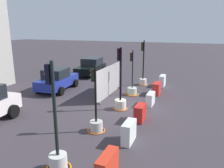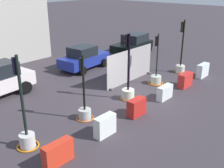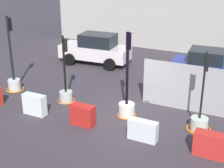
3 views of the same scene
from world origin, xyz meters
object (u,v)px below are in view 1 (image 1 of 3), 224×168
object	(u,v)px
traffic_light_1	(96,120)
construction_barrier_0	(107,167)
car_black_sedan	(91,67)
construction_barrier_3	(150,99)
construction_barrier_5	(162,81)
construction_barrier_2	(140,113)
traffic_light_2	(120,99)
car_blue_estate	(57,80)
traffic_light_0	(57,151)
traffic_light_4	(143,77)
construction_barrier_4	(157,89)
construction_barrier_1	(129,132)
traffic_light_3	(132,89)

from	to	relation	value
traffic_light_1	construction_barrier_0	xyz separation A→B (m)	(-2.93, -1.74, -0.10)
traffic_light_1	car_black_sedan	bearing A→B (deg)	26.82
construction_barrier_0	construction_barrier_3	world-z (taller)	construction_barrier_0
traffic_light_1	construction_barrier_5	bearing A→B (deg)	-10.20
traffic_light_1	construction_barrier_2	bearing A→B (deg)	-41.11
traffic_light_2	car_blue_estate	bearing A→B (deg)	69.37
construction_barrier_2	construction_barrier_0	bearing A→B (deg)	-178.70
traffic_light_0	traffic_light_4	xyz separation A→B (m)	(12.27, -0.07, -0.05)
traffic_light_4	construction_barrier_0	distance (m)	12.24
construction_barrier_4	car_blue_estate	bearing A→B (deg)	101.86
traffic_light_2	car_black_sedan	xyz separation A→B (m)	(8.23, 5.87, 0.22)
traffic_light_1	car_blue_estate	world-z (taller)	traffic_light_1
construction_barrier_5	car_blue_estate	distance (m)	8.37
traffic_light_2	construction_barrier_3	xyz separation A→B (m)	(1.32, -1.53, -0.23)
traffic_light_2	car_black_sedan	distance (m)	10.12
traffic_light_2	construction_barrier_1	distance (m)	3.91
construction_barrier_2	construction_barrier_5	distance (m)	7.42
traffic_light_2	car_black_sedan	size ratio (longest dim) A/B	0.83
construction_barrier_1	traffic_light_0	bearing A→B (deg)	146.77
construction_barrier_1	car_black_sedan	distance (m)	13.96
construction_barrier_2	construction_barrier_4	distance (m)	4.98
construction_barrier_0	construction_barrier_5	world-z (taller)	construction_barrier_5
construction_barrier_1	construction_barrier_4	bearing A→B (deg)	0.61
traffic_light_1	car_black_sedan	distance (m)	12.73
traffic_light_4	construction_barrier_3	world-z (taller)	traffic_light_4
traffic_light_0	construction_barrier_5	size ratio (longest dim) A/B	3.29
car_black_sedan	construction_barrier_5	bearing A→B (deg)	-105.58
construction_barrier_2	construction_barrier_5	size ratio (longest dim) A/B	0.86
traffic_light_0	traffic_light_2	size ratio (longest dim) A/B	1.03
traffic_light_0	car_black_sedan	distance (m)	15.52
traffic_light_2	traffic_light_4	xyz separation A→B (m)	(6.08, 0.07, 0.00)
construction_barrier_4	construction_barrier_5	size ratio (longest dim) A/B	0.97
car_blue_estate	car_black_sedan	size ratio (longest dim) A/B	0.91
traffic_light_3	construction_barrier_5	size ratio (longest dim) A/B	2.79
traffic_light_0	traffic_light_2	distance (m)	6.19
construction_barrier_2	car_black_sedan	distance (m)	12.02
traffic_light_4	car_blue_estate	size ratio (longest dim) A/B	0.92
traffic_light_2	construction_barrier_5	size ratio (longest dim) A/B	3.18
traffic_light_2	construction_barrier_5	world-z (taller)	traffic_light_2
traffic_light_4	construction_barrier_1	xyz separation A→B (m)	(-9.65, -1.64, -0.17)
construction_barrier_3	car_blue_estate	distance (m)	7.41
construction_barrier_0	car_blue_estate	bearing A→B (deg)	42.00
construction_barrier_0	construction_barrier_2	distance (m)	4.80
traffic_light_3	construction_barrier_5	xyz separation A→B (m)	(3.15, -1.67, 0.02)
traffic_light_4	construction_barrier_4	xyz separation A→B (m)	(-2.35, -1.57, -0.20)
construction_barrier_1	construction_barrier_4	size ratio (longest dim) A/B	0.93
construction_barrier_0	construction_barrier_3	xyz separation A→B (m)	(7.37, 0.08, -0.04)
car_blue_estate	car_black_sedan	distance (m)	6.04
construction_barrier_5	traffic_light_2	bearing A→B (deg)	166.00
construction_barrier_3	construction_barrier_5	xyz separation A→B (m)	(4.85, -0.01, 0.06)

